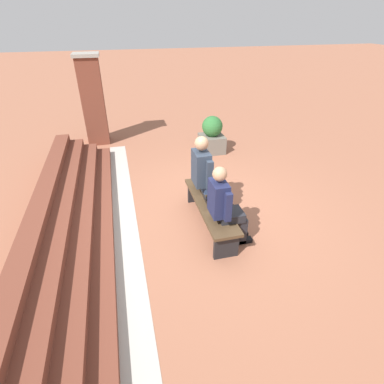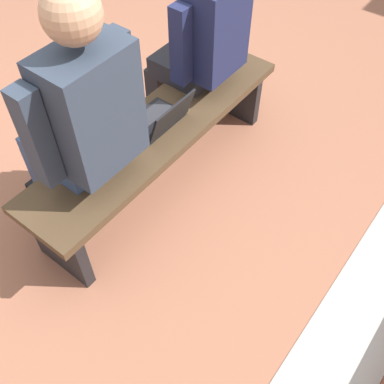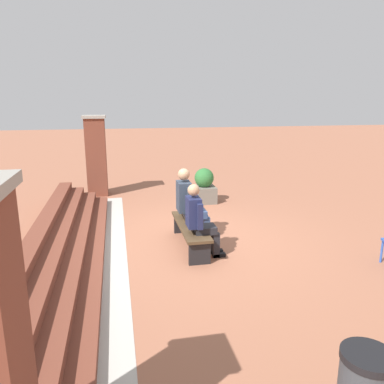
{
  "view_description": "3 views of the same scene",
  "coord_description": "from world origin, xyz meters",
  "px_view_note": "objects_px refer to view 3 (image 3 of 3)",
  "views": [
    {
      "loc": [
        -4.23,
        1.35,
        3.12
      ],
      "look_at": [
        -0.82,
        0.49,
        1.02
      ],
      "focal_mm": 28.0,
      "sensor_mm": 36.0,
      "label": 1
    },
    {
      "loc": [
        1.06,
        1.35,
        2.16
      ],
      "look_at": [
        0.02,
        0.54,
        0.56
      ],
      "focal_mm": 42.0,
      "sensor_mm": 36.0,
      "label": 2
    },
    {
      "loc": [
        -6.86,
        1.35,
        2.73
      ],
      "look_at": [
        -0.19,
        -0.01,
        1.04
      ],
      "focal_mm": 35.0,
      "sensor_mm": 36.0,
      "label": 3
    }
  ],
  "objects_px": {
    "person_adult": "(190,202)",
    "bench": "(190,229)",
    "person_student": "(199,218)",
    "planter": "(204,187)",
    "laptop": "(190,222)"
  },
  "relations": [
    {
      "from": "person_adult",
      "to": "bench",
      "type": "bearing_deg",
      "value": 170.7
    },
    {
      "from": "bench",
      "to": "person_student",
      "type": "relative_size",
      "value": 1.35
    },
    {
      "from": "person_adult",
      "to": "planter",
      "type": "bearing_deg",
      "value": -19.33
    },
    {
      "from": "bench",
      "to": "planter",
      "type": "distance_m",
      "value": 3.2
    },
    {
      "from": "person_student",
      "to": "bench",
      "type": "bearing_deg",
      "value": 7.99
    },
    {
      "from": "person_student",
      "to": "person_adult",
      "type": "relative_size",
      "value": 0.93
    },
    {
      "from": "laptop",
      "to": "planter",
      "type": "relative_size",
      "value": 0.34
    },
    {
      "from": "person_adult",
      "to": "laptop",
      "type": "xyz_separation_m",
      "value": [
        -0.45,
        0.08,
        -0.26
      ]
    },
    {
      "from": "planter",
      "to": "bench",
      "type": "bearing_deg",
      "value": 162.07
    },
    {
      "from": "person_student",
      "to": "planter",
      "type": "height_order",
      "value": "person_student"
    },
    {
      "from": "laptop",
      "to": "planter",
      "type": "height_order",
      "value": "planter"
    },
    {
      "from": "bench",
      "to": "laptop",
      "type": "distance_m",
      "value": 0.15
    },
    {
      "from": "bench",
      "to": "person_adult",
      "type": "height_order",
      "value": "person_adult"
    },
    {
      "from": "laptop",
      "to": "person_adult",
      "type": "bearing_deg",
      "value": -10.58
    },
    {
      "from": "bench",
      "to": "person_adult",
      "type": "bearing_deg",
      "value": -9.3
    }
  ]
}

